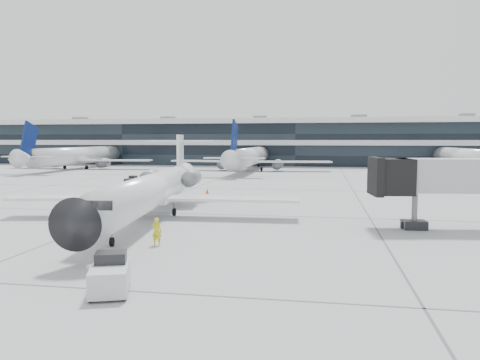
# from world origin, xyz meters

# --- Properties ---
(ground) EXTENTS (220.00, 220.00, 0.00)m
(ground) POSITION_xyz_m (0.00, 0.00, 0.00)
(ground) COLOR #959597
(ground) RESTS_ON ground
(terminal) EXTENTS (170.00, 22.00, 10.00)m
(terminal) POSITION_xyz_m (0.00, 82.00, 5.00)
(terminal) COLOR black
(terminal) RESTS_ON ground
(bg_jet_left) EXTENTS (32.00, 40.00, 9.60)m
(bg_jet_left) POSITION_xyz_m (-45.00, 55.00, 0.00)
(bg_jet_left) COLOR silver
(bg_jet_left) RESTS_ON ground
(bg_jet_center) EXTENTS (32.00, 40.00, 9.60)m
(bg_jet_center) POSITION_xyz_m (-8.00, 55.00, 0.00)
(bg_jet_center) COLOR silver
(bg_jet_center) RESTS_ON ground
(bg_jet_right) EXTENTS (32.00, 40.00, 9.60)m
(bg_jet_right) POSITION_xyz_m (32.00, 55.00, 0.00)
(bg_jet_right) COLOR silver
(bg_jet_right) RESTS_ON ground
(regional_jet) EXTENTS (23.37, 29.18, 6.74)m
(regional_jet) POSITION_xyz_m (-7.05, -2.52, 2.30)
(regional_jet) COLOR white
(regional_jet) RESTS_ON ground
(ramp_worker) EXTENTS (0.61, 0.40, 1.67)m
(ramp_worker) POSITION_xyz_m (-3.39, -11.78, 0.83)
(ramp_worker) COLOR yellow
(ramp_worker) RESTS_ON ground
(baggage_tug) EXTENTS (2.21, 2.83, 1.58)m
(baggage_tug) POSITION_xyz_m (-2.28, -20.31, 0.71)
(baggage_tug) COLOR silver
(baggage_tug) RESTS_ON ground
(traffic_cone) EXTENTS (0.43, 0.43, 0.61)m
(traffic_cone) POSITION_xyz_m (-6.88, 14.52, 0.29)
(traffic_cone) COLOR #FF500D
(traffic_cone) RESTS_ON ground
(far_tug) EXTENTS (1.55, 2.13, 1.22)m
(far_tug) POSITION_xyz_m (-19.85, 23.21, 0.55)
(far_tug) COLOR black
(far_tug) RESTS_ON ground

